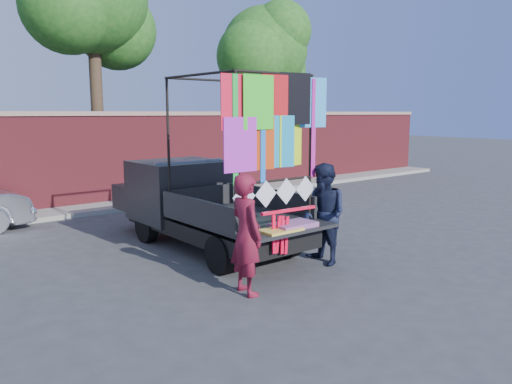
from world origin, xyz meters
TOP-DOWN VIEW (x-y plane):
  - ground at (0.00, 0.00)m, footprint 90.00×90.00m
  - brick_wall at (0.00, 7.00)m, footprint 30.00×0.45m
  - curb at (0.00, 6.30)m, footprint 30.00×1.20m
  - tree_mid at (1.02, 8.12)m, footprint 4.20×3.30m
  - tree_right at (7.52, 8.12)m, footprint 4.20×3.30m
  - pickup_truck at (0.37, 1.92)m, footprint 2.02×5.08m
  - woman at (-0.59, -1.05)m, footprint 0.50×0.68m
  - man at (1.33, -0.74)m, footprint 0.79×0.94m
  - streamer_bundle at (0.25, -0.90)m, footprint 1.04×0.13m

SIDE VIEW (x-z plane):
  - ground at x=0.00m, z-range 0.00..0.00m
  - curb at x=0.00m, z-range 0.00..0.12m
  - pickup_truck at x=0.37m, z-range -0.79..2.41m
  - man at x=1.33m, z-range 0.00..1.73m
  - streamer_bundle at x=0.25m, z-range 0.51..1.22m
  - woman at x=-0.59m, z-range 0.00..1.74m
  - brick_wall at x=0.00m, z-range 0.02..2.63m
  - tree_right at x=7.52m, z-range 1.44..8.06m
  - tree_mid at x=1.02m, z-range 1.83..9.56m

